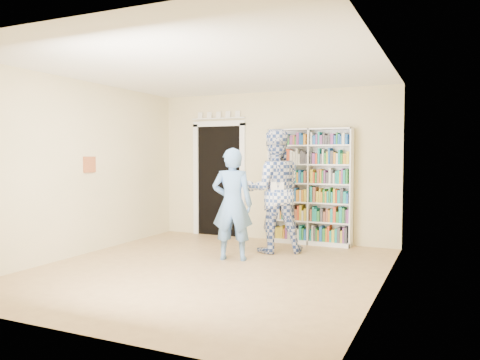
# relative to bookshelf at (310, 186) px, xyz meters

# --- Properties ---
(floor) EXTENTS (5.00, 5.00, 0.00)m
(floor) POSITION_rel_bookshelf_xyz_m (-0.73, -2.34, -1.01)
(floor) COLOR #9D764C
(floor) RESTS_ON ground
(ceiling) EXTENTS (5.00, 5.00, 0.00)m
(ceiling) POSITION_rel_bookshelf_xyz_m (-0.73, -2.34, 1.69)
(ceiling) COLOR white
(ceiling) RESTS_ON wall_back
(wall_back) EXTENTS (4.50, 0.00, 4.50)m
(wall_back) POSITION_rel_bookshelf_xyz_m (-0.73, 0.16, 0.34)
(wall_back) COLOR beige
(wall_back) RESTS_ON floor
(wall_left) EXTENTS (0.00, 5.00, 5.00)m
(wall_left) POSITION_rel_bookshelf_xyz_m (-2.98, -2.34, 0.34)
(wall_left) COLOR beige
(wall_left) RESTS_ON floor
(wall_right) EXTENTS (0.00, 5.00, 5.00)m
(wall_right) POSITION_rel_bookshelf_xyz_m (1.52, -2.34, 0.34)
(wall_right) COLOR beige
(wall_right) RESTS_ON floor
(bookshelf) EXTENTS (1.46, 0.27, 2.01)m
(bookshelf) POSITION_rel_bookshelf_xyz_m (0.00, 0.00, 0.00)
(bookshelf) COLOR white
(bookshelf) RESTS_ON floor
(doorway) EXTENTS (1.10, 0.08, 2.43)m
(doorway) POSITION_rel_bookshelf_xyz_m (-1.83, 0.13, 0.17)
(doorway) COLOR black
(doorway) RESTS_ON floor
(wall_art) EXTENTS (0.03, 0.25, 0.25)m
(wall_art) POSITION_rel_bookshelf_xyz_m (-2.96, -2.14, 0.39)
(wall_art) COLOR brown
(wall_art) RESTS_ON wall_left
(man_blue) EXTENTS (0.69, 0.54, 1.65)m
(man_blue) POSITION_rel_bookshelf_xyz_m (-0.69, -1.68, -0.19)
(man_blue) COLOR #5987C6
(man_blue) RESTS_ON floor
(man_plaid) EXTENTS (1.19, 1.11, 1.96)m
(man_plaid) POSITION_rel_bookshelf_xyz_m (-0.33, -0.89, -0.03)
(man_plaid) COLOR #2D468B
(man_plaid) RESTS_ON floor
(paper_sheet) EXTENTS (0.18, 0.12, 0.29)m
(paper_sheet) POSITION_rel_bookshelf_xyz_m (-0.18, -1.14, -0.02)
(paper_sheet) COLOR white
(paper_sheet) RESTS_ON man_plaid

